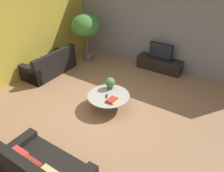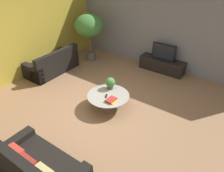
{
  "view_description": "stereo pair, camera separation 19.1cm",
  "coord_description": "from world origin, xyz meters",
  "px_view_note": "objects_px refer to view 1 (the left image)",
  "views": [
    {
      "loc": [
        2.7,
        -3.73,
        3.61
      ],
      "look_at": [
        0.03,
        0.38,
        0.55
      ],
      "focal_mm": 35.0,
      "sensor_mm": 36.0,
      "label": 1
    },
    {
      "loc": [
        2.86,
        -3.62,
        3.61
      ],
      "look_at": [
        0.03,
        0.38,
        0.55
      ],
      "focal_mm": 35.0,
      "sensor_mm": 36.0,
      "label": 2
    }
  ],
  "objects_px": {
    "coffee_table": "(109,99)",
    "couch_by_wall": "(50,66)",
    "potted_plant_tabletop": "(110,83)",
    "television": "(161,51)",
    "potted_palm_tall": "(86,28)",
    "media_console": "(159,64)",
    "couch_near_entry": "(44,172)"
  },
  "relations": [
    {
      "from": "coffee_table",
      "to": "couch_by_wall",
      "type": "relative_size",
      "value": 0.62
    },
    {
      "from": "couch_by_wall",
      "to": "potted_plant_tabletop",
      "type": "height_order",
      "value": "couch_by_wall"
    },
    {
      "from": "television",
      "to": "potted_palm_tall",
      "type": "distance_m",
      "value": 2.77
    },
    {
      "from": "media_console",
      "to": "potted_plant_tabletop",
      "type": "xyz_separation_m",
      "value": [
        -0.43,
        -2.48,
        0.35
      ]
    },
    {
      "from": "couch_near_entry",
      "to": "potted_plant_tabletop",
      "type": "xyz_separation_m",
      "value": [
        -0.43,
        2.78,
        0.29
      ]
    },
    {
      "from": "couch_by_wall",
      "to": "couch_near_entry",
      "type": "xyz_separation_m",
      "value": [
        3.03,
        -3.01,
        0.0
      ]
    },
    {
      "from": "potted_plant_tabletop",
      "to": "potted_palm_tall",
      "type": "bearing_deg",
      "value": 141.04
    },
    {
      "from": "coffee_table",
      "to": "couch_by_wall",
      "type": "bearing_deg",
      "value": 169.05
    },
    {
      "from": "coffee_table",
      "to": "potted_plant_tabletop",
      "type": "distance_m",
      "value": 0.44
    },
    {
      "from": "media_console",
      "to": "coffee_table",
      "type": "relative_size",
      "value": 1.42
    },
    {
      "from": "television",
      "to": "potted_plant_tabletop",
      "type": "relative_size",
      "value": 2.44
    },
    {
      "from": "media_console",
      "to": "couch_by_wall",
      "type": "xyz_separation_m",
      "value": [
        -3.02,
        -2.24,
        0.06
      ]
    },
    {
      "from": "couch_by_wall",
      "to": "couch_near_entry",
      "type": "relative_size",
      "value": 1.03
    },
    {
      "from": "media_console",
      "to": "potted_palm_tall",
      "type": "xyz_separation_m",
      "value": [
        -2.62,
        -0.71,
        1.03
      ]
    },
    {
      "from": "coffee_table",
      "to": "potted_palm_tall",
      "type": "bearing_deg",
      "value": 138.56
    },
    {
      "from": "media_console",
      "to": "couch_by_wall",
      "type": "height_order",
      "value": "couch_by_wall"
    },
    {
      "from": "media_console",
      "to": "couch_near_entry",
      "type": "distance_m",
      "value": 5.26
    },
    {
      "from": "couch_by_wall",
      "to": "coffee_table",
      "type": "bearing_deg",
      "value": 79.05
    },
    {
      "from": "coffee_table",
      "to": "media_console",
      "type": "bearing_deg",
      "value": 84.12
    },
    {
      "from": "couch_near_entry",
      "to": "couch_by_wall",
      "type": "bearing_deg",
      "value": -44.89
    },
    {
      "from": "television",
      "to": "potted_palm_tall",
      "type": "bearing_deg",
      "value": -164.85
    },
    {
      "from": "potted_palm_tall",
      "to": "television",
      "type": "bearing_deg",
      "value": 15.15
    },
    {
      "from": "couch_near_entry",
      "to": "potted_plant_tabletop",
      "type": "bearing_deg",
      "value": -81.15
    },
    {
      "from": "television",
      "to": "couch_by_wall",
      "type": "bearing_deg",
      "value": -143.44
    },
    {
      "from": "television",
      "to": "potted_plant_tabletop",
      "type": "distance_m",
      "value": 2.52
    },
    {
      "from": "coffee_table",
      "to": "potted_plant_tabletop",
      "type": "relative_size",
      "value": 3.33
    },
    {
      "from": "media_console",
      "to": "potted_palm_tall",
      "type": "height_order",
      "value": "potted_palm_tall"
    },
    {
      "from": "television",
      "to": "potted_plant_tabletop",
      "type": "bearing_deg",
      "value": -99.85
    },
    {
      "from": "television",
      "to": "couch_near_entry",
      "type": "distance_m",
      "value": 5.27
    },
    {
      "from": "media_console",
      "to": "potted_plant_tabletop",
      "type": "height_order",
      "value": "potted_plant_tabletop"
    },
    {
      "from": "media_console",
      "to": "couch_by_wall",
      "type": "relative_size",
      "value": 0.89
    },
    {
      "from": "couch_near_entry",
      "to": "potted_palm_tall",
      "type": "xyz_separation_m",
      "value": [
        -2.62,
        4.55,
        0.97
      ]
    }
  ]
}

